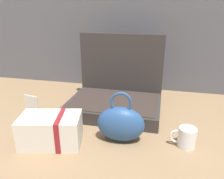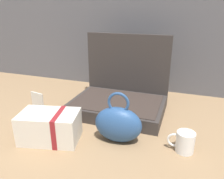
% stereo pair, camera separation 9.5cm
% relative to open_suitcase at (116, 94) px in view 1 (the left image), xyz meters
% --- Properties ---
extents(ground_plane, '(6.00, 6.00, 0.00)m').
position_rel_open_suitcase_xyz_m(ground_plane, '(0.06, -0.20, -0.08)').
color(ground_plane, '#8C6D4C').
extents(open_suitcase, '(0.48, 0.36, 0.39)m').
position_rel_open_suitcase_xyz_m(open_suitcase, '(0.00, 0.00, 0.00)').
color(open_suitcase, '#332D2B').
rests_on(open_suitcase, ground_plane).
extents(teal_pouch_handbag, '(0.20, 0.11, 0.22)m').
position_rel_open_suitcase_xyz_m(teal_pouch_handbag, '(0.09, -0.30, -0.00)').
color(teal_pouch_handbag, '#284C7F').
rests_on(teal_pouch_handbag, ground_plane).
extents(cream_toiletry_bag, '(0.26, 0.19, 0.13)m').
position_rel_open_suitcase_xyz_m(cream_toiletry_bag, '(-0.18, -0.39, -0.02)').
color(cream_toiletry_bag, silver).
rests_on(cream_toiletry_bag, ground_plane).
extents(coffee_mug, '(0.10, 0.07, 0.08)m').
position_rel_open_suitcase_xyz_m(coffee_mug, '(0.35, -0.29, -0.04)').
color(coffee_mug, white).
rests_on(coffee_mug, ground_plane).
extents(info_card_left, '(0.08, 0.02, 0.11)m').
position_rel_open_suitcase_xyz_m(info_card_left, '(-0.39, -0.20, -0.02)').
color(info_card_left, silver).
rests_on(info_card_left, ground_plane).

